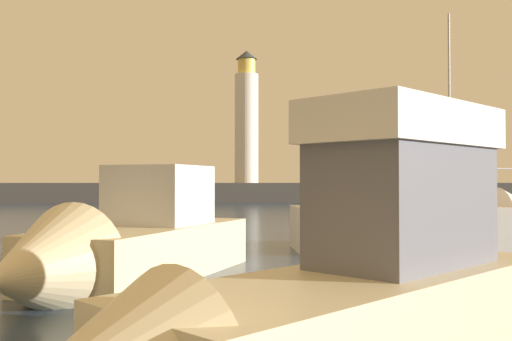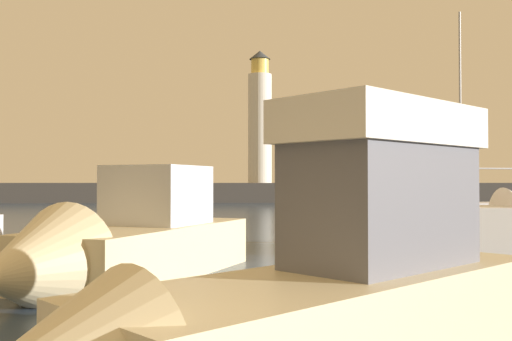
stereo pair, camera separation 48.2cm
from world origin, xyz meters
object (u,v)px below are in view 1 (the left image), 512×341
at_px(motorboat_2, 119,247).
at_px(lighthouse, 247,120).
at_px(motorboat_4, 436,217).
at_px(motorboat_1, 336,296).
at_px(sailboat_moored, 464,211).

bearing_deg(motorboat_2, lighthouse, 83.28).
xyz_separation_m(lighthouse, motorboat_4, (3.22, -44.38, -7.85)).
relative_size(lighthouse, motorboat_1, 2.17).
bearing_deg(lighthouse, motorboat_4, -85.85).
xyz_separation_m(lighthouse, motorboat_2, (-5.90, -50.06, -8.08)).
relative_size(lighthouse, motorboat_2, 1.74).
bearing_deg(motorboat_2, motorboat_4, 31.90).
bearing_deg(motorboat_1, sailboat_moored, 62.97).
xyz_separation_m(motorboat_2, sailboat_moored, (15.62, 17.94, -0.23)).
bearing_deg(motorboat_4, lighthouse, 94.15).
bearing_deg(motorboat_1, motorboat_2, 116.06).
relative_size(motorboat_2, sailboat_moored, 0.73).
distance_m(lighthouse, motorboat_1, 57.15).
distance_m(motorboat_2, sailboat_moored, 23.79).
bearing_deg(lighthouse, motorboat_1, -92.77).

